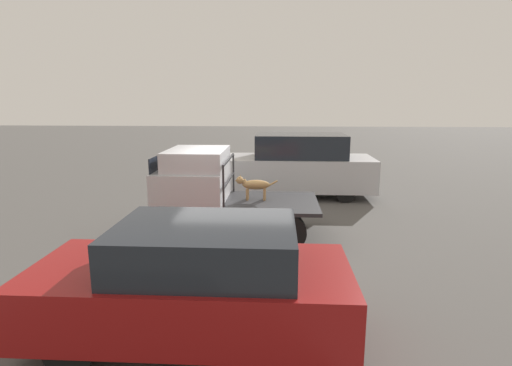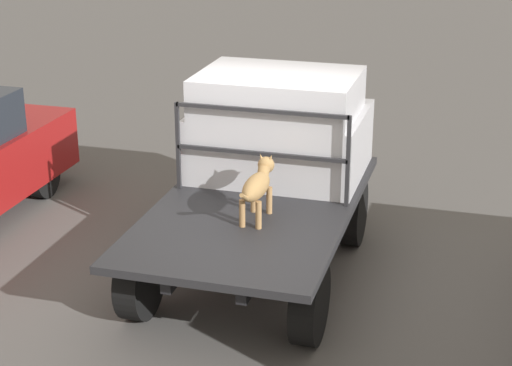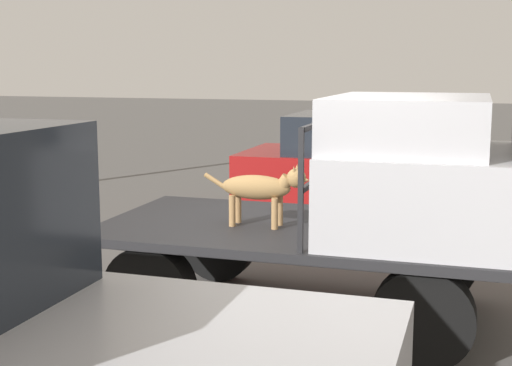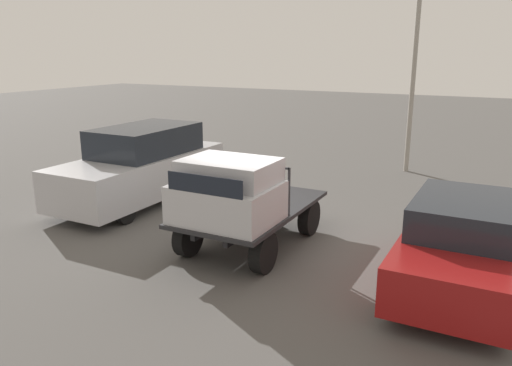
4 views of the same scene
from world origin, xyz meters
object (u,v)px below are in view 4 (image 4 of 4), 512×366
Objects in this scene: flatbed_truck at (252,217)px; dog at (255,186)px; parked_pickup_far at (142,165)px; light_pole_near at (417,24)px; parked_sedan at (460,245)px.

dog is (-0.35, -0.12, 0.59)m from flatbed_truck.
parked_pickup_far is 9.78m from light_pole_near.
flatbed_truck is at bearing 64.06° from parked_pickup_far.
parked_sedan is 0.52× the size of light_pole_near.
light_pole_near is (-8.03, 1.67, 3.66)m from dog.
dog is 4.30m from parked_sedan.
parked_sedan reaches higher than dog.
light_pole_near is at bearing 155.80° from dog.
dog reaches higher than flatbed_truck.
flatbed_truck is 4.14m from parked_sedan.
light_pole_near is at bearing 169.59° from flatbed_truck.
light_pole_near reaches higher than flatbed_truck.
dog is 0.19× the size of parked_pickup_far.
flatbed_truck is 0.90× the size of parked_sedan.
light_pole_near is (-8.39, 1.54, 4.25)m from flatbed_truck.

